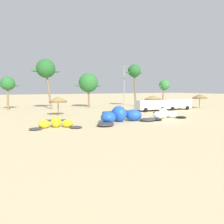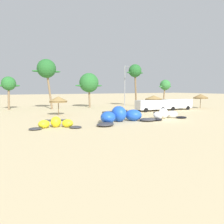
% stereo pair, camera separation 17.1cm
% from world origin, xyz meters
% --- Properties ---
extents(ground_plane, '(260.00, 260.00, 0.00)m').
position_xyz_m(ground_plane, '(0.00, 0.00, 0.00)').
color(ground_plane, '#C6B284').
extents(kite_far_left, '(4.90, 2.93, 1.04)m').
position_xyz_m(kite_far_left, '(-12.29, 0.36, 0.40)').
color(kite_far_left, '#333338').
rests_on(kite_far_left, ground).
extents(kite_left, '(8.12, 4.21, 1.77)m').
position_xyz_m(kite_left, '(-5.00, 0.47, 0.68)').
color(kite_left, '#333338').
rests_on(kite_left, ground).
extents(kite_left_of_center, '(5.59, 2.64, 1.25)m').
position_xyz_m(kite_left_of_center, '(1.26, 0.34, 0.48)').
color(kite_left_of_center, black).
rests_on(kite_left_of_center, ground).
extents(beach_umbrella_near_van, '(2.54, 2.54, 2.66)m').
position_xyz_m(beach_umbrella_near_van, '(-9.65, 9.78, 2.24)').
color(beach_umbrella_near_van, brown).
rests_on(beach_umbrella_near_van, ground).
extents(beach_umbrella_middle, '(3.05, 3.05, 2.56)m').
position_xyz_m(beach_umbrella_middle, '(6.81, 9.57, 2.16)').
color(beach_umbrella_middle, brown).
rests_on(beach_umbrella_middle, ground).
extents(beach_umbrella_near_palms, '(2.77, 2.77, 2.72)m').
position_xyz_m(beach_umbrella_near_palms, '(17.02, 8.33, 2.28)').
color(beach_umbrella_near_palms, brown).
rests_on(beach_umbrella_near_palms, ground).
extents(parked_van, '(5.46, 2.44, 1.84)m').
position_xyz_m(parked_van, '(10.89, 8.32, 1.09)').
color(parked_van, white).
rests_on(parked_van, ground).
extents(parked_car_second, '(5.38, 2.47, 1.84)m').
position_xyz_m(parked_car_second, '(5.25, 8.36, 1.09)').
color(parked_car_second, silver).
rests_on(parked_car_second, ground).
extents(palm_left, '(3.66, 2.44, 5.84)m').
position_xyz_m(palm_left, '(-15.20, 22.05, 4.52)').
color(palm_left, '#7F6647').
rests_on(palm_left, ground).
extents(palm_left_of_gap, '(5.00, 3.33, 8.94)m').
position_xyz_m(palm_left_of_gap, '(-9.09, 19.82, 7.17)').
color(palm_left_of_gap, '#7F6647').
rests_on(palm_left_of_gap, ground).
extents(palm_center_left, '(5.66, 3.78, 6.76)m').
position_xyz_m(palm_center_left, '(-1.01, 19.85, 4.84)').
color(palm_center_left, '#7F6647').
rests_on(palm_center_left, ground).
extents(palm_center_right, '(4.02, 2.68, 8.76)m').
position_xyz_m(palm_center_right, '(8.56, 18.01, 7.23)').
color(palm_center_right, brown).
rests_on(palm_center_right, ground).
extents(palm_right_of_gap, '(3.65, 2.43, 5.80)m').
position_xyz_m(palm_right_of_gap, '(17.77, 19.13, 4.48)').
color(palm_right_of_gap, '#7F6647').
rests_on(palm_right_of_gap, ground).
extents(lamppost_west_center, '(1.93, 0.24, 8.57)m').
position_xyz_m(lamppost_west_center, '(7.18, 19.57, 4.83)').
color(lamppost_west_center, gray).
rests_on(lamppost_west_center, ground).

